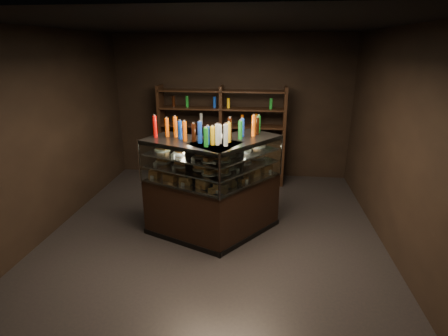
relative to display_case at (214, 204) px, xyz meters
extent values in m
plane|color=black|center=(0.00, 0.21, -0.50)|extent=(5.00, 5.00, 0.00)
cube|color=black|center=(0.00, 2.71, 1.00)|extent=(5.00, 0.02, 3.00)
cube|color=black|center=(0.00, -2.29, 1.00)|extent=(5.00, 0.02, 3.00)
cube|color=black|center=(2.50, 0.21, 1.00)|extent=(0.02, 5.00, 3.00)
cube|color=black|center=(-2.50, 0.21, 1.00)|extent=(0.02, 5.00, 3.00)
cube|color=black|center=(0.00, 0.21, 2.50)|extent=(5.00, 5.00, 0.02)
cube|color=black|center=(0.31, 0.08, -0.06)|extent=(1.34, 1.46, 0.87)
cube|color=black|center=(0.31, 0.08, -0.46)|extent=(1.38, 1.51, 0.08)
cube|color=black|center=(0.31, 0.08, 0.96)|extent=(1.34, 1.46, 0.06)
cube|color=silver|center=(0.31, 0.08, 0.38)|extent=(1.27, 1.39, 0.02)
cube|color=silver|center=(0.31, 0.08, 0.59)|extent=(1.27, 1.39, 0.02)
cube|color=silver|center=(0.31, 0.08, 0.77)|extent=(1.27, 1.39, 0.02)
cube|color=white|center=(0.58, -0.13, 0.68)|extent=(0.82, 1.06, 0.62)
cylinder|color=silver|center=(0.98, 0.41, 0.68)|extent=(0.03, 0.03, 0.64)
cylinder|color=silver|center=(0.17, -0.65, 0.68)|extent=(0.03, 0.03, 0.64)
cube|color=black|center=(-0.31, -0.08, -0.06)|extent=(1.49, 1.14, 0.87)
cube|color=black|center=(-0.31, -0.08, -0.46)|extent=(1.53, 1.17, 0.08)
cube|color=black|center=(-0.31, -0.08, 0.96)|extent=(1.49, 1.14, 0.06)
cube|color=silver|center=(-0.31, -0.08, 0.38)|extent=(1.42, 1.07, 0.02)
cube|color=silver|center=(-0.31, -0.08, 0.59)|extent=(1.42, 1.07, 0.02)
cube|color=silver|center=(-0.31, -0.08, 0.77)|extent=(1.42, 1.07, 0.02)
cube|color=white|center=(-0.45, -0.40, 0.68)|extent=(1.23, 0.53, 0.62)
cylinder|color=silver|center=(0.17, -0.65, 0.68)|extent=(0.03, 0.03, 0.64)
cylinder|color=silver|center=(-1.06, -0.12, 0.68)|extent=(0.03, 0.03, 0.64)
cube|color=#DA864E|center=(0.00, -0.38, 0.42)|extent=(0.18, 0.20, 0.06)
cube|color=#DA864E|center=(0.17, -0.16, 0.42)|extent=(0.18, 0.20, 0.06)
cube|color=#DA864E|center=(0.34, 0.06, 0.42)|extent=(0.18, 0.20, 0.06)
cube|color=#DA864E|center=(0.51, 0.29, 0.42)|extent=(0.18, 0.20, 0.06)
cube|color=#DA864E|center=(0.68, 0.51, 0.42)|extent=(0.18, 0.20, 0.06)
cylinder|color=white|center=(0.00, -0.32, 0.61)|extent=(0.24, 0.24, 0.02)
cube|color=#DA864E|center=(0.00, -0.32, 0.64)|extent=(0.17, 0.19, 0.05)
cylinder|color=white|center=(0.21, -0.05, 0.61)|extent=(0.24, 0.24, 0.02)
cube|color=#DA864E|center=(0.21, -0.05, 0.64)|extent=(0.17, 0.19, 0.05)
cylinder|color=white|center=(0.41, 0.22, 0.61)|extent=(0.24, 0.24, 0.02)
cube|color=#DA864E|center=(0.41, 0.22, 0.64)|extent=(0.17, 0.19, 0.05)
cylinder|color=white|center=(0.62, 0.49, 0.61)|extent=(0.24, 0.24, 0.02)
cube|color=#DA864E|center=(0.62, 0.49, 0.64)|extent=(0.17, 0.19, 0.05)
cylinder|color=white|center=(0.00, -0.32, 0.79)|extent=(0.24, 0.24, 0.02)
cube|color=#DA864E|center=(0.00, -0.32, 0.82)|extent=(0.17, 0.19, 0.05)
cylinder|color=white|center=(0.21, -0.05, 0.79)|extent=(0.24, 0.24, 0.02)
cube|color=#DA864E|center=(0.21, -0.05, 0.82)|extent=(0.17, 0.19, 0.05)
cylinder|color=white|center=(0.41, 0.22, 0.79)|extent=(0.24, 0.24, 0.02)
cube|color=#DA864E|center=(0.41, 0.22, 0.82)|extent=(0.17, 0.19, 0.05)
cylinder|color=white|center=(0.62, 0.49, 0.79)|extent=(0.24, 0.24, 0.02)
cube|color=#DA864E|center=(0.62, 0.49, 0.82)|extent=(0.17, 0.19, 0.05)
cube|color=#DA864E|center=(-0.84, 0.11, 0.42)|extent=(0.20, 0.15, 0.06)
cube|color=#DA864E|center=(-0.58, 0.00, 0.42)|extent=(0.20, 0.15, 0.06)
cube|color=#DA864E|center=(-0.33, -0.11, 0.42)|extent=(0.20, 0.15, 0.06)
cube|color=#DA864E|center=(-0.07, -0.22, 0.42)|extent=(0.20, 0.15, 0.06)
cube|color=#DA864E|center=(0.19, -0.33, 0.42)|extent=(0.20, 0.15, 0.06)
cylinder|color=white|center=(-0.78, 0.12, 0.61)|extent=(0.24, 0.24, 0.02)
cube|color=#DA864E|center=(-0.78, 0.12, 0.64)|extent=(0.19, 0.14, 0.05)
cylinder|color=white|center=(-0.47, -0.01, 0.61)|extent=(0.24, 0.24, 0.02)
cube|color=#DA864E|center=(-0.47, -0.01, 0.64)|extent=(0.19, 0.14, 0.05)
cylinder|color=white|center=(-0.16, -0.15, 0.61)|extent=(0.24, 0.24, 0.02)
cube|color=#DA864E|center=(-0.16, -0.15, 0.64)|extent=(0.19, 0.14, 0.05)
cylinder|color=white|center=(0.15, -0.28, 0.61)|extent=(0.24, 0.24, 0.02)
cube|color=#DA864E|center=(0.15, -0.28, 0.64)|extent=(0.19, 0.14, 0.05)
cylinder|color=white|center=(-0.78, 0.12, 0.79)|extent=(0.24, 0.24, 0.02)
cube|color=#DA864E|center=(-0.78, 0.12, 0.82)|extent=(0.19, 0.14, 0.05)
cylinder|color=white|center=(-0.47, -0.01, 0.79)|extent=(0.24, 0.24, 0.02)
cube|color=#DA864E|center=(-0.47, -0.01, 0.82)|extent=(0.19, 0.14, 0.05)
cylinder|color=white|center=(-0.16, -0.15, 0.79)|extent=(0.24, 0.24, 0.02)
cube|color=#DA864E|center=(-0.16, -0.15, 0.82)|extent=(0.19, 0.14, 0.05)
cylinder|color=white|center=(0.15, -0.28, 0.79)|extent=(0.24, 0.24, 0.02)
cube|color=#DA864E|center=(0.15, -0.28, 0.82)|extent=(0.19, 0.14, 0.05)
cylinder|color=#B20C0A|center=(-0.03, -0.36, 1.13)|extent=(0.06, 0.06, 0.28)
cylinder|color=silver|center=(-0.03, -0.36, 1.28)|extent=(0.03, 0.03, 0.02)
cylinder|color=black|center=(0.05, -0.26, 1.13)|extent=(0.06, 0.06, 0.28)
cylinder|color=silver|center=(0.05, -0.26, 1.28)|extent=(0.03, 0.03, 0.02)
cylinder|color=yellow|center=(0.12, -0.16, 1.13)|extent=(0.06, 0.06, 0.28)
cylinder|color=silver|center=(0.12, -0.16, 1.28)|extent=(0.03, 0.03, 0.02)
cylinder|color=#0F38B2|center=(0.20, -0.06, 1.13)|extent=(0.06, 0.06, 0.28)
cylinder|color=silver|center=(0.20, -0.06, 1.28)|extent=(0.03, 0.03, 0.02)
cylinder|color=#147223|center=(0.27, 0.03, 1.13)|extent=(0.06, 0.06, 0.28)
cylinder|color=silver|center=(0.27, 0.03, 1.28)|extent=(0.03, 0.03, 0.02)
cylinder|color=silver|center=(0.35, 0.13, 1.13)|extent=(0.06, 0.06, 0.28)
cylinder|color=silver|center=(0.35, 0.13, 1.28)|extent=(0.03, 0.03, 0.02)
cylinder|color=#D8590A|center=(0.43, 0.23, 1.13)|extent=(0.06, 0.06, 0.28)
cylinder|color=silver|center=(0.43, 0.23, 1.28)|extent=(0.03, 0.03, 0.02)
cylinder|color=#B20C0A|center=(0.50, 0.33, 1.13)|extent=(0.06, 0.06, 0.28)
cylinder|color=silver|center=(0.50, 0.33, 1.28)|extent=(0.03, 0.03, 0.02)
cylinder|color=black|center=(0.58, 0.43, 1.13)|extent=(0.06, 0.06, 0.28)
cylinder|color=silver|center=(0.58, 0.43, 1.28)|extent=(0.03, 0.03, 0.02)
cylinder|color=yellow|center=(0.65, 0.53, 1.13)|extent=(0.06, 0.06, 0.28)
cylinder|color=silver|center=(0.65, 0.53, 1.28)|extent=(0.03, 0.03, 0.02)
cylinder|color=#B20C0A|center=(-0.83, 0.14, 1.13)|extent=(0.06, 0.06, 0.28)
cylinder|color=silver|center=(-0.83, 0.14, 1.28)|extent=(0.03, 0.03, 0.02)
cylinder|color=black|center=(-0.71, 0.09, 1.13)|extent=(0.06, 0.06, 0.28)
cylinder|color=silver|center=(-0.71, 0.09, 1.28)|extent=(0.03, 0.03, 0.02)
cylinder|color=yellow|center=(-0.60, 0.04, 1.13)|extent=(0.06, 0.06, 0.28)
cylinder|color=silver|center=(-0.60, 0.04, 1.28)|extent=(0.03, 0.03, 0.02)
cylinder|color=#0F38B2|center=(-0.48, -0.01, 1.13)|extent=(0.06, 0.06, 0.28)
cylinder|color=silver|center=(-0.48, -0.01, 1.28)|extent=(0.03, 0.03, 0.02)
cylinder|color=#147223|center=(-0.37, -0.05, 1.13)|extent=(0.06, 0.06, 0.28)
cylinder|color=silver|center=(-0.37, -0.05, 1.28)|extent=(0.03, 0.03, 0.02)
cylinder|color=silver|center=(-0.26, -0.10, 1.13)|extent=(0.06, 0.06, 0.28)
cylinder|color=silver|center=(-0.26, -0.10, 1.28)|extent=(0.03, 0.03, 0.02)
cylinder|color=#D8590A|center=(-0.14, -0.15, 1.13)|extent=(0.06, 0.06, 0.28)
cylinder|color=silver|center=(-0.14, -0.15, 1.28)|extent=(0.03, 0.03, 0.02)
cylinder|color=#B20C0A|center=(-0.03, -0.20, 1.13)|extent=(0.06, 0.06, 0.28)
cylinder|color=silver|center=(-0.03, -0.20, 1.28)|extent=(0.03, 0.03, 0.02)
cylinder|color=black|center=(0.09, -0.25, 1.13)|extent=(0.06, 0.06, 0.28)
cylinder|color=silver|center=(0.09, -0.25, 1.28)|extent=(0.03, 0.03, 0.02)
cylinder|color=yellow|center=(0.20, -0.30, 1.13)|extent=(0.06, 0.06, 0.28)
cylinder|color=silver|center=(0.20, -0.30, 1.28)|extent=(0.03, 0.03, 0.02)
cylinder|color=black|center=(0.42, 0.90, -0.41)|extent=(0.24, 0.24, 0.18)
cone|color=#1A5C24|center=(0.42, 0.90, -0.07)|extent=(0.36, 0.36, 0.50)
cone|color=#1A5C24|center=(0.42, 0.90, 0.10)|extent=(0.28, 0.28, 0.35)
cube|color=black|center=(-0.16, 2.26, -0.05)|extent=(2.59, 0.44, 0.90)
cube|color=black|center=(-1.42, 2.27, 0.95)|extent=(0.06, 0.38, 1.10)
cube|color=black|center=(-0.16, 2.26, 0.95)|extent=(0.06, 0.38, 1.10)
cube|color=black|center=(1.11, 2.25, 0.95)|extent=(0.06, 0.38, 1.10)
cube|color=black|center=(-0.16, 2.26, 0.70)|extent=(2.54, 0.40, 0.03)
cube|color=black|center=(-0.16, 2.26, 1.05)|extent=(2.54, 0.40, 0.03)
cube|color=black|center=(-0.16, 2.26, 1.40)|extent=(2.54, 0.40, 0.03)
cylinder|color=#B20C0A|center=(-1.14, 2.26, 0.83)|extent=(0.06, 0.06, 0.22)
cylinder|color=black|center=(-0.86, 2.26, 0.83)|extent=(0.06, 0.06, 0.22)
cylinder|color=yellow|center=(-0.58, 2.26, 0.83)|extent=(0.06, 0.06, 0.22)
cylinder|color=#0F38B2|center=(-0.30, 2.26, 0.83)|extent=(0.06, 0.06, 0.22)
cylinder|color=#147223|center=(-0.02, 2.25, 0.83)|extent=(0.06, 0.06, 0.22)
cylinder|color=silver|center=(0.26, 2.25, 0.83)|extent=(0.06, 0.06, 0.22)
cylinder|color=#D8590A|center=(0.54, 2.25, 0.83)|extent=(0.06, 0.06, 0.22)
cylinder|color=#B20C0A|center=(0.83, 2.25, 0.83)|extent=(0.06, 0.06, 0.22)
camera|label=1|loc=(0.69, -4.71, 2.24)|focal=28.00mm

